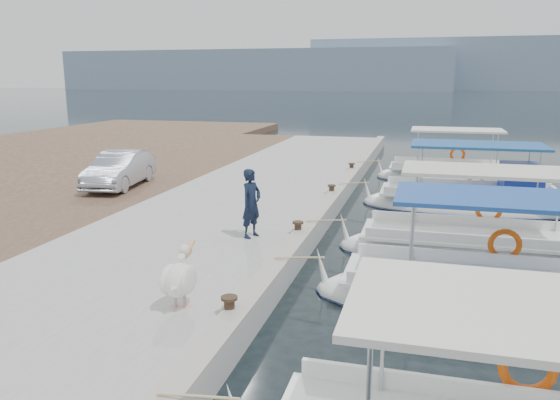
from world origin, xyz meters
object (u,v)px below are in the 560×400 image
object	(u,v)px
fishing_caique_e	(450,177)
pelican	(180,278)
fishing_caique_b	(491,302)
fishing_caique_c	(477,253)
parked_car	(120,169)
fishing_caique_d	(471,204)
fisherman	(251,203)

from	to	relation	value
fishing_caique_e	pelican	distance (m)	17.22
fishing_caique_b	fishing_caique_e	bearing A→B (deg)	91.23
fishing_caique_c	parked_car	xyz separation A→B (m)	(-12.02, 3.54, 1.02)
fishing_caique_d	pelican	size ratio (longest dim) A/B	5.39
pelican	fisherman	bearing A→B (deg)	91.61
fishing_caique_e	fishing_caique_b	bearing A→B (deg)	-88.77
pelican	parked_car	bearing A→B (deg)	126.03
fishing_caique_b	fisherman	bearing A→B (deg)	161.44
pelican	parked_car	size ratio (longest dim) A/B	0.34
fishing_caique_c	fishing_caique_e	distance (m)	10.79
fishing_caique_b	fisherman	xyz separation A→B (m)	(-5.46, 1.83, 1.23)
fishing_caique_c	parked_car	bearing A→B (deg)	163.58
fishing_caique_d	fishing_caique_e	distance (m)	5.42
fishing_caique_c	fishing_caique_d	xyz separation A→B (m)	(0.21, 5.39, 0.07)
fishing_caique_d	parked_car	bearing A→B (deg)	-171.41
pelican	fishing_caique_e	bearing A→B (deg)	72.97
fishing_caique_d	parked_car	size ratio (longest dim) A/B	1.83
fishing_caique_e	parked_car	distance (m)	13.82
fishing_caique_b	fishing_caique_c	world-z (taller)	same
fishing_caique_b	fishing_caique_c	size ratio (longest dim) A/B	1.00
pelican	fisherman	world-z (taller)	fisherman
fishing_caique_c	pelican	size ratio (longest dim) A/B	5.23
fishing_caique_b	fishing_caique_d	world-z (taller)	same
fishing_caique_c	fisherman	xyz separation A→B (m)	(-5.45, -1.31, 1.23)
fisherman	parked_car	distance (m)	8.17
pelican	fisherman	distance (m)	4.37
fishing_caique_b	fishing_caique_d	xyz separation A→B (m)	(0.20, 8.53, 0.07)
fishing_caique_c	pelican	xyz separation A→B (m)	(-5.32, -5.66, 0.90)
fishing_caique_e	parked_car	bearing A→B (deg)	-148.32
pelican	fisherman	xyz separation A→B (m)	(-0.12, 4.36, 0.33)
fishing_caique_b	fishing_caique_e	xyz separation A→B (m)	(-0.30, 13.92, 0.00)
fishing_caique_c	fisherman	distance (m)	5.73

